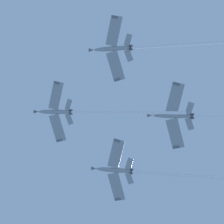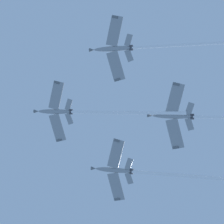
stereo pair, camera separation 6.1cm
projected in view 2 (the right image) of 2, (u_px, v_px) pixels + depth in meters
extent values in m
ellipsoid|color=gray|center=(55.00, 112.00, 119.37)|extent=(9.32, 9.71, 4.87)
cone|color=#595E60|center=(36.00, 111.00, 121.36)|extent=(2.17, 2.19, 1.62)
ellipsoid|color=black|center=(50.00, 111.00, 120.56)|extent=(2.75, 2.82, 1.69)
cube|color=gray|center=(56.00, 95.00, 118.45)|extent=(9.56, 7.47, 1.26)
cube|color=#595E60|center=(57.00, 82.00, 118.03)|extent=(1.47, 1.87, 0.65)
cube|color=gray|center=(58.00, 128.00, 119.62)|extent=(7.79, 9.47, 1.26)
cube|color=#595E60|center=(59.00, 140.00, 120.09)|extent=(1.86, 1.53, 0.65)
cube|color=gray|center=(69.00, 105.00, 117.63)|extent=(4.01, 3.14, 0.69)
cube|color=gray|center=(69.00, 119.00, 118.13)|extent=(3.27, 4.01, 0.69)
cube|color=#595E60|center=(70.00, 111.00, 119.26)|extent=(2.28, 2.39, 3.39)
cylinder|color=#38383D|center=(71.00, 110.00, 117.49)|extent=(1.40, 1.42, 1.06)
cylinder|color=#38383D|center=(71.00, 113.00, 117.59)|extent=(1.40, 1.42, 1.06)
cylinder|color=white|center=(126.00, 112.00, 112.10)|extent=(24.65, 25.96, 11.72)
ellipsoid|color=gray|center=(113.00, 49.00, 111.77)|extent=(9.47, 9.63, 4.64)
cone|color=#595E60|center=(92.00, 50.00, 113.65)|extent=(2.17, 2.18, 1.60)
ellipsoid|color=black|center=(107.00, 49.00, 112.93)|extent=(2.77, 2.80, 1.64)
cube|color=gray|center=(115.00, 31.00, 110.87)|extent=(9.54, 7.58, 1.19)
cube|color=#595E60|center=(115.00, 17.00, 110.45)|extent=(1.49, 1.87, 0.61)
cube|color=gray|center=(116.00, 66.00, 112.04)|extent=(7.71, 9.51, 1.19)
cube|color=#595E60|center=(117.00, 80.00, 112.52)|extent=(1.87, 1.52, 0.61)
cube|color=gray|center=(128.00, 40.00, 110.12)|extent=(4.01, 3.19, 0.65)
cube|color=gray|center=(129.00, 56.00, 110.62)|extent=(3.24, 4.01, 0.65)
cube|color=#595E60|center=(129.00, 48.00, 111.77)|extent=(2.28, 2.33, 3.36)
cylinder|color=#38383D|center=(131.00, 46.00, 110.01)|extent=(1.40, 1.41, 1.05)
cylinder|color=#38383D|center=(131.00, 49.00, 110.10)|extent=(1.40, 1.41, 1.05)
cylinder|color=white|center=(206.00, 43.00, 103.95)|extent=(29.75, 30.40, 12.75)
ellipsoid|color=gray|center=(114.00, 170.00, 115.15)|extent=(9.20, 9.77, 5.04)
cone|color=#595E60|center=(94.00, 168.00, 117.23)|extent=(2.17, 2.21, 1.64)
ellipsoid|color=black|center=(108.00, 169.00, 116.37)|extent=(2.73, 2.84, 1.73)
cube|color=gray|center=(116.00, 154.00, 114.22)|extent=(9.57, 7.38, 1.31)
cube|color=#595E60|center=(117.00, 141.00, 113.79)|extent=(1.45, 1.87, 0.68)
cube|color=gray|center=(116.00, 187.00, 115.38)|extent=(7.85, 9.43, 1.31)
cube|color=#595E60|center=(117.00, 199.00, 115.85)|extent=(1.85, 1.54, 0.68)
cube|color=gray|center=(129.00, 164.00, 113.34)|extent=(4.01, 3.10, 0.71)
cube|color=gray|center=(129.00, 178.00, 113.84)|extent=(3.30, 4.00, 0.71)
cube|color=#595E60|center=(130.00, 170.00, 114.97)|extent=(2.27, 2.44, 3.41)
cylinder|color=#38383D|center=(131.00, 170.00, 113.20)|extent=(1.40, 1.42, 1.07)
cylinder|color=#38383D|center=(131.00, 173.00, 113.30)|extent=(1.40, 1.42, 1.07)
cylinder|color=white|center=(203.00, 177.00, 106.56)|extent=(28.47, 30.71, 14.31)
ellipsoid|color=gray|center=(172.00, 116.00, 108.64)|extent=(9.23, 9.77, 4.95)
cone|color=#595E60|center=(150.00, 115.00, 110.68)|extent=(2.16, 2.20, 1.63)
ellipsoid|color=black|center=(166.00, 116.00, 109.85)|extent=(2.73, 2.84, 1.71)
cube|color=gray|center=(175.00, 98.00, 107.72)|extent=(9.57, 7.40, 1.29)
cube|color=#595E60|center=(176.00, 84.00, 107.30)|extent=(1.46, 1.87, 0.66)
cube|color=gray|center=(175.00, 134.00, 108.89)|extent=(7.84, 9.44, 1.29)
cube|color=#595E60|center=(176.00, 148.00, 109.36)|extent=(1.85, 1.54, 0.66)
cube|color=gray|center=(190.00, 109.00, 106.87)|extent=(4.01, 3.11, 0.70)
cube|color=gray|center=(189.00, 124.00, 107.37)|extent=(3.29, 4.00, 0.70)
cube|color=#595E60|center=(189.00, 116.00, 108.51)|extent=(2.27, 2.42, 3.40)
cylinder|color=#38383D|center=(192.00, 115.00, 106.73)|extent=(1.40, 1.42, 1.07)
cylinder|color=#38383D|center=(192.00, 118.00, 106.83)|extent=(1.40, 1.42, 1.07)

